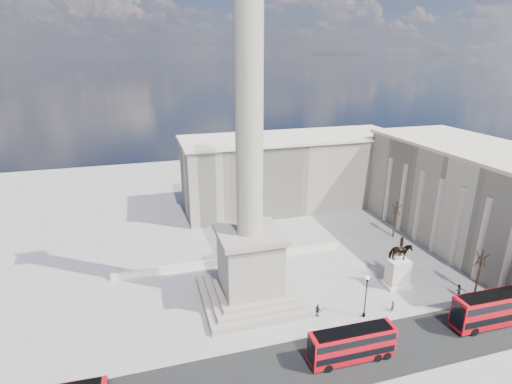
{
  "coord_description": "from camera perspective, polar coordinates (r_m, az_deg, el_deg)",
  "views": [
    {
      "loc": [
        -13.52,
        -43.84,
        34.18
      ],
      "look_at": [
        0.1,
        2.28,
        17.55
      ],
      "focal_mm": 28.0,
      "sensor_mm": 36.0,
      "label": 1
    }
  ],
  "objects": [
    {
      "name": "ground",
      "position": [
        57.21,
        0.58,
        -17.61
      ],
      "size": [
        180.0,
        180.0,
        0.0
      ],
      "primitive_type": "plane",
      "color": "#A5A19C",
      "rests_on": "ground"
    },
    {
      "name": "bare_tree_near",
      "position": [
        66.42,
        29.58,
        -8.15
      ],
      "size": [
        1.91,
        1.91,
        8.37
      ],
      "rotation": [
        0.0,
        0.0,
        -0.24
      ],
      "color": "#332319",
      "rests_on": "ground"
    },
    {
      "name": "nelsons_column",
      "position": [
        54.95,
        -0.91,
        -3.69
      ],
      "size": [
        14.0,
        14.0,
        49.85
      ],
      "color": "#A19586",
      "rests_on": "ground"
    },
    {
      "name": "pedestrian_crossing",
      "position": [
        57.64,
        8.8,
        -16.39
      ],
      "size": [
        1.03,
        1.16,
        1.89
      ],
      "primitive_type": "imported",
      "rotation": [
        0.0,
        0.0,
        2.2
      ],
      "color": "black",
      "rests_on": "ground"
    },
    {
      "name": "equestrian_statue",
      "position": [
        66.25,
        19.64,
        -10.31
      ],
      "size": [
        4.02,
        3.01,
        8.36
      ],
      "color": "beige",
      "rests_on": "ground"
    },
    {
      "name": "red_bus_b",
      "position": [
        51.01,
        13.61,
        -20.39
      ],
      "size": [
        10.37,
        2.62,
        4.19
      ],
      "rotation": [
        0.0,
        0.0,
        -0.02
      ],
      "color": "red",
      "rests_on": "ground"
    },
    {
      "name": "pedestrian_walking",
      "position": [
        61.13,
        18.95,
        -15.19
      ],
      "size": [
        0.7,
        0.6,
        1.61
      ],
      "primitive_type": "imported",
      "rotation": [
        0.0,
        0.0,
        0.45
      ],
      "color": "black",
      "rests_on": "ground"
    },
    {
      "name": "building_east",
      "position": [
        83.31,
        29.38,
        -0.83
      ],
      "size": [
        19.0,
        46.0,
        18.6
      ],
      "color": "beige",
      "rests_on": "ground"
    },
    {
      "name": "red_bus_c",
      "position": [
        63.09,
        30.93,
        -14.11
      ],
      "size": [
        11.76,
        2.97,
        4.75
      ],
      "rotation": [
        0.0,
        0.0,
        -0.02
      ],
      "color": "red",
      "rests_on": "ground"
    },
    {
      "name": "asphalt_road",
      "position": [
        51.53,
        9.91,
        -22.81
      ],
      "size": [
        120.0,
        9.0,
        0.01
      ],
      "primitive_type": "cube",
      "color": "#252525",
      "rests_on": "ground"
    },
    {
      "name": "bare_tree_far",
      "position": [
        81.58,
        19.42,
        -2.14
      ],
      "size": [
        1.92,
        1.92,
        7.83
      ],
      "rotation": [
        0.0,
        0.0,
        0.39
      ],
      "color": "#332319",
      "rests_on": "ground"
    },
    {
      "name": "pedestrian_standing",
      "position": [
        68.16,
        26.91,
        -12.39
      ],
      "size": [
        1.03,
        0.85,
        1.92
      ],
      "primitive_type": "imported",
      "rotation": [
        0.0,
        0.0,
        3.29
      ],
      "color": "black",
      "rests_on": "ground"
    },
    {
      "name": "victorian_lamp",
      "position": [
        57.38,
        15.45,
        -13.73
      ],
      "size": [
        0.55,
        0.55,
        6.37
      ],
      "rotation": [
        0.0,
        0.0,
        -0.19
      ],
      "color": "black",
      "rests_on": "ground"
    },
    {
      "name": "bare_tree_mid",
      "position": [
        67.35,
        19.99,
        -7.78
      ],
      "size": [
        1.7,
        1.7,
        6.43
      ],
      "rotation": [
        0.0,
        0.0,
        0.13
      ],
      "color": "#332319",
      "rests_on": "ground"
    },
    {
      "name": "balustrade_wall",
      "position": [
        69.96,
        -3.31,
        -9.69
      ],
      "size": [
        40.0,
        0.6,
        1.1
      ],
      "primitive_type": "cube",
      "color": "beige",
      "rests_on": "ground"
    },
    {
      "name": "building_northeast",
      "position": [
        93.92,
        5.14,
        3.02
      ],
      "size": [
        51.0,
        17.0,
        16.6
      ],
      "color": "beige",
      "rests_on": "ground"
    }
  ]
}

